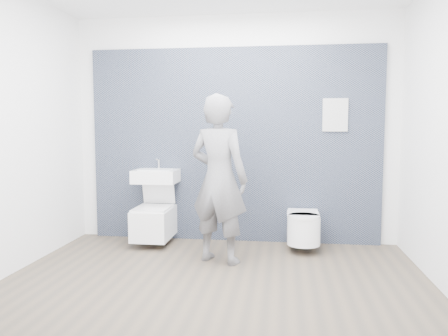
# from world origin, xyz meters

# --- Properties ---
(ground) EXTENTS (4.00, 4.00, 0.00)m
(ground) POSITION_xyz_m (0.00, 0.00, 0.00)
(ground) COLOR #4E4134
(ground) RESTS_ON ground
(room_shell) EXTENTS (4.00, 4.00, 4.00)m
(room_shell) POSITION_xyz_m (0.00, 0.00, 1.74)
(room_shell) COLOR silver
(room_shell) RESTS_ON ground
(tile_wall) EXTENTS (3.60, 0.06, 2.40)m
(tile_wall) POSITION_xyz_m (0.00, 1.47, 0.00)
(tile_wall) COLOR black
(tile_wall) RESTS_ON ground
(washbasin) EXTENTS (0.53, 0.40, 0.40)m
(washbasin) POSITION_xyz_m (-0.93, 1.24, 0.83)
(washbasin) COLOR white
(washbasin) RESTS_ON ground
(toilet_square) EXTENTS (0.43, 0.62, 0.82)m
(toilet_square) POSITION_xyz_m (-0.93, 1.14, 0.29)
(toilet_square) COLOR white
(toilet_square) RESTS_ON ground
(toilet_rounded) EXTENTS (0.37, 0.63, 0.34)m
(toilet_rounded) POSITION_xyz_m (0.86, 1.12, 0.27)
(toilet_rounded) COLOR white
(toilet_rounded) RESTS_ON ground
(info_placard) EXTENTS (0.29, 0.03, 0.39)m
(info_placard) POSITION_xyz_m (1.22, 1.43, 0.00)
(info_placard) COLOR white
(info_placard) RESTS_ON ground
(visitor) EXTENTS (0.75, 0.62, 1.77)m
(visitor) POSITION_xyz_m (-0.05, 0.56, 0.88)
(visitor) COLOR slate
(visitor) RESTS_ON ground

